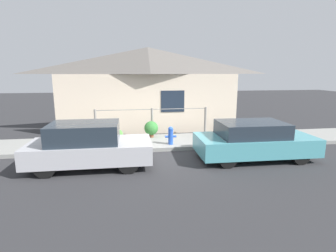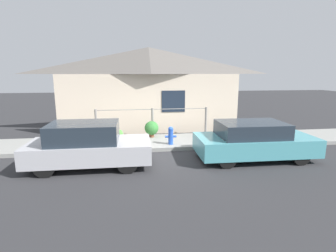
{
  "view_description": "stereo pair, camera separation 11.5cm",
  "coord_description": "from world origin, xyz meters",
  "px_view_note": "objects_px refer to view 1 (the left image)",
  "views": [
    {
      "loc": [
        -0.97,
        -9.18,
        2.88
      ],
      "look_at": [
        0.44,
        0.3,
        0.9
      ],
      "focal_mm": 28.0,
      "sensor_mm": 36.0,
      "label": 1
    },
    {
      "loc": [
        -0.86,
        -9.19,
        2.88
      ],
      "look_at": [
        0.44,
        0.3,
        0.9
      ],
      "focal_mm": 28.0,
      "sensor_mm": 36.0,
      "label": 2
    }
  ],
  "objects_px": {
    "potted_plant_near_hydrant": "(151,128)",
    "fire_hydrant": "(171,135)",
    "potted_plant_by_fence": "(118,135)",
    "car_left": "(89,146)",
    "car_right": "(254,140)"
  },
  "relations": [
    {
      "from": "car_left",
      "to": "potted_plant_near_hydrant",
      "type": "relative_size",
      "value": 5.33
    },
    {
      "from": "potted_plant_near_hydrant",
      "to": "fire_hydrant",
      "type": "bearing_deg",
      "value": -62.59
    },
    {
      "from": "car_left",
      "to": "car_right",
      "type": "distance_m",
      "value": 5.36
    },
    {
      "from": "car_left",
      "to": "potted_plant_near_hydrant",
      "type": "xyz_separation_m",
      "value": [
        2.16,
        2.91,
        -0.15
      ]
    },
    {
      "from": "potted_plant_by_fence",
      "to": "car_left",
      "type": "bearing_deg",
      "value": -108.1
    },
    {
      "from": "potted_plant_by_fence",
      "to": "car_right",
      "type": "bearing_deg",
      "value": -28.14
    },
    {
      "from": "car_left",
      "to": "potted_plant_near_hydrant",
      "type": "height_order",
      "value": "car_left"
    },
    {
      "from": "fire_hydrant",
      "to": "car_right",
      "type": "bearing_deg",
      "value": -33.15
    },
    {
      "from": "car_right",
      "to": "fire_hydrant",
      "type": "height_order",
      "value": "car_right"
    },
    {
      "from": "car_right",
      "to": "potted_plant_near_hydrant",
      "type": "height_order",
      "value": "car_right"
    },
    {
      "from": "car_left",
      "to": "fire_hydrant",
      "type": "height_order",
      "value": "car_left"
    },
    {
      "from": "car_left",
      "to": "car_right",
      "type": "bearing_deg",
      "value": 0.4
    },
    {
      "from": "potted_plant_near_hydrant",
      "to": "potted_plant_by_fence",
      "type": "bearing_deg",
      "value": -161.03
    },
    {
      "from": "fire_hydrant",
      "to": "potted_plant_by_fence",
      "type": "bearing_deg",
      "value": 159.0
    },
    {
      "from": "car_right",
      "to": "potted_plant_near_hydrant",
      "type": "xyz_separation_m",
      "value": [
        -3.2,
        2.91,
        -0.1
      ]
    }
  ]
}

